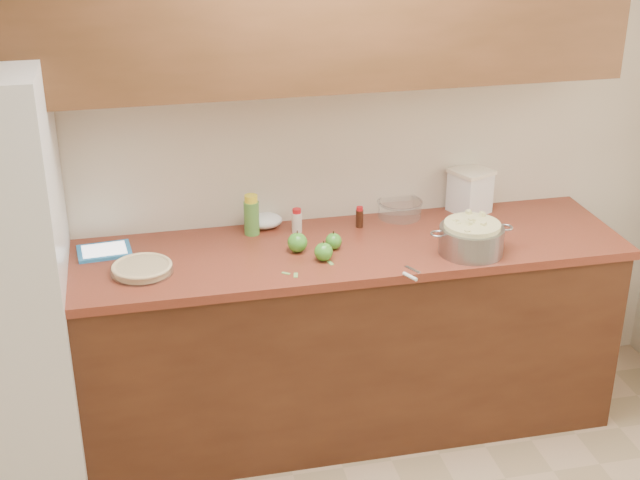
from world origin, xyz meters
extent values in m
plane|color=beige|center=(0.00, 1.80, 1.30)|extent=(3.60, 0.00, 3.60)
cube|color=#4B2615|center=(0.00, 1.48, 0.44)|extent=(2.60, 0.65, 0.88)
cube|color=maroon|center=(0.00, 1.48, 0.90)|extent=(2.64, 0.68, 0.04)
cube|color=brown|center=(0.00, 1.63, 1.95)|extent=(2.60, 0.34, 0.70)
cylinder|color=silver|center=(-0.79, 1.39, 0.94)|extent=(0.25, 0.25, 0.03)
cylinder|color=beige|center=(-0.79, 1.39, 0.94)|extent=(0.23, 0.23, 0.03)
torus|color=beige|center=(-0.79, 1.39, 0.95)|extent=(0.25, 0.25, 0.02)
cylinder|color=gray|center=(0.59, 1.29, 0.98)|extent=(0.28, 0.28, 0.12)
torus|color=gray|center=(0.44, 1.29, 1.02)|extent=(0.07, 0.07, 0.01)
torus|color=gray|center=(0.75, 1.29, 1.02)|extent=(0.07, 0.07, 0.01)
cylinder|color=beige|center=(0.59, 1.29, 1.00)|extent=(0.24, 0.24, 0.13)
cube|color=white|center=(0.76, 1.73, 1.02)|extent=(0.21, 0.21, 0.19)
cube|color=#FAECC8|center=(0.76, 1.73, 1.12)|extent=(0.22, 0.22, 0.02)
cube|color=#2679B9|center=(-0.94, 1.63, 0.93)|extent=(0.24, 0.19, 0.01)
cube|color=white|center=(-0.94, 1.63, 0.94)|extent=(0.19, 0.15, 0.00)
cube|color=gray|center=(0.30, 1.18, 0.92)|extent=(0.05, 0.08, 0.00)
cylinder|color=white|center=(0.27, 1.11, 0.93)|extent=(0.05, 0.07, 0.01)
cylinder|color=#4C8C38|center=(-0.29, 1.69, 1.00)|extent=(0.07, 0.07, 0.15)
cylinder|color=yellow|center=(-0.29, 1.69, 1.09)|extent=(0.06, 0.06, 0.03)
cylinder|color=beige|center=(-0.09, 1.67, 0.97)|extent=(0.05, 0.05, 0.09)
cylinder|color=red|center=(-0.09, 1.67, 1.02)|extent=(0.04, 0.04, 0.02)
cylinder|color=black|center=(0.20, 1.66, 0.96)|extent=(0.03, 0.03, 0.08)
cylinder|color=red|center=(0.20, 1.66, 1.01)|extent=(0.03, 0.03, 0.02)
cylinder|color=silver|center=(0.42, 1.74, 0.96)|extent=(0.20, 0.20, 0.08)
torus|color=silver|center=(0.42, 1.74, 0.99)|extent=(0.21, 0.21, 0.01)
ellipsoid|color=white|center=(-0.22, 1.75, 0.95)|extent=(0.16, 0.13, 0.07)
sphere|color=#409429|center=(-0.13, 1.46, 0.96)|extent=(0.09, 0.09, 0.09)
cylinder|color=#3F2D19|center=(-0.13, 1.46, 1.01)|extent=(0.01, 0.01, 0.01)
sphere|color=#409429|center=(0.03, 1.45, 0.96)|extent=(0.07, 0.07, 0.07)
cylinder|color=#3F2D19|center=(0.03, 1.45, 1.00)|extent=(0.01, 0.01, 0.01)
sphere|color=#409429|center=(-0.04, 1.35, 0.96)|extent=(0.08, 0.08, 0.08)
cylinder|color=#3F2D19|center=(-0.04, 1.35, 1.01)|extent=(0.01, 0.01, 0.01)
cube|color=#7EB156|center=(-0.22, 1.26, 0.92)|extent=(0.04, 0.03, 0.00)
cube|color=#7EB156|center=(-0.18, 1.23, 0.92)|extent=(0.03, 0.04, 0.00)
cube|color=#7EB156|center=(-0.02, 1.31, 0.92)|extent=(0.02, 0.04, 0.00)
camera|label=1|loc=(-0.79, -1.95, 2.54)|focal=50.00mm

